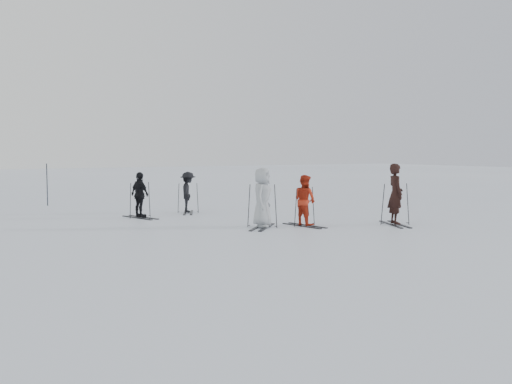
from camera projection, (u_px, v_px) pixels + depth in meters
ground at (273, 227)px, 17.25m from camera, size 120.00×120.00×0.00m
skier_near_dark at (395, 195)px, 17.69m from camera, size 0.68×0.81×1.88m
skier_red at (305, 201)px, 17.41m from camera, size 0.69×0.83×1.54m
skier_grey at (262, 198)px, 17.06m from camera, size 1.01×1.01×1.77m
skier_uphill_left at (140, 195)px, 19.51m from camera, size 0.61×0.97×1.55m
skier_uphill_far at (188, 193)px, 21.05m from camera, size 0.92×1.11×1.50m
skis_near_dark at (395, 203)px, 17.71m from camera, size 2.06×1.59×1.33m
skis_red at (305, 206)px, 17.42m from camera, size 1.80×1.14×1.23m
skis_grey at (262, 205)px, 17.08m from camera, size 2.00×1.99×1.35m
skis_uphill_left at (140, 200)px, 19.52m from camera, size 1.91×1.35×1.26m
skis_uphill_far at (188, 198)px, 21.06m from camera, size 1.77×1.43×1.14m
piste_marker at (47, 185)px, 23.85m from camera, size 0.05×0.05×1.76m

